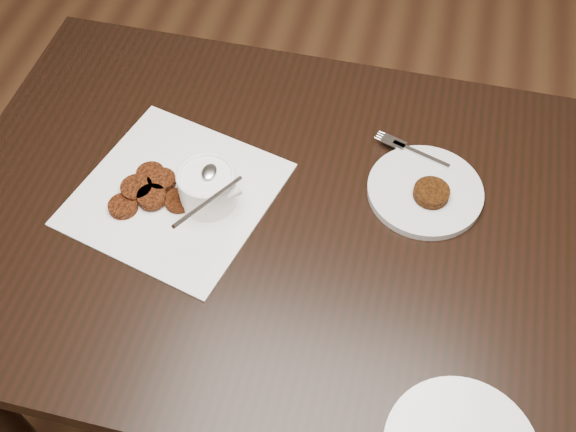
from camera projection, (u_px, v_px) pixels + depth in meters
The scene contains 5 objects.
table at pixel (309, 324), 1.47m from camera, with size 1.29×0.83×0.75m, color black.
napkin at pixel (175, 194), 1.20m from camera, with size 0.32×0.32×0.00m, color white.
sauce_ramekin at pixel (206, 174), 1.14m from camera, with size 0.13×0.13×0.14m, color white, non-canonical shape.
patty_cluster at pixel (151, 189), 1.20m from camera, with size 0.19×0.19×0.02m, color #65250D, non-canonical shape.
plate_with_patty at pixel (426, 188), 1.20m from camera, with size 0.20×0.20×0.03m, color silver, non-canonical shape.
Camera 1 is at (0.10, -0.52, 1.70)m, focal length 42.72 mm.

